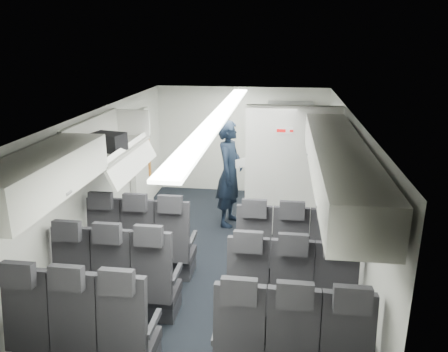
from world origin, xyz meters
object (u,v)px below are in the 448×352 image
(seat_row_front, at_px, (214,252))
(carry_on_bag, at_px, (108,143))
(boarding_door, at_px, (141,163))
(flight_attendant, at_px, (230,174))
(seat_row_mid, at_px, (202,290))
(galley_unit, at_px, (288,152))
(seat_row_rear, at_px, (184,343))

(seat_row_front, distance_m, carry_on_bag, 1.98)
(boarding_door, distance_m, carry_on_bag, 2.09)
(boarding_door, height_order, flight_attendant, boarding_door)
(seat_row_mid, distance_m, galley_unit, 4.30)
(seat_row_rear, bearing_deg, boarding_door, 112.87)
(seat_row_front, xyz_separation_m, seat_row_rear, (0.00, -1.80, 0.00))
(seat_row_front, xyz_separation_m, carry_on_bag, (-1.41, 0.18, 1.38))
(galley_unit, bearing_deg, seat_row_rear, -100.65)
(seat_row_front, bearing_deg, galley_unit, 73.72)
(seat_row_rear, relative_size, flight_attendant, 1.85)
(galley_unit, distance_m, carry_on_bag, 3.97)
(galley_unit, relative_size, boarding_door, 1.02)
(seat_row_front, height_order, galley_unit, galley_unit)
(flight_attendant, bearing_deg, seat_row_mid, -168.23)
(galley_unit, bearing_deg, seat_row_mid, -102.88)
(seat_row_rear, height_order, galley_unit, galley_unit)
(galley_unit, relative_size, flight_attendant, 1.05)
(boarding_door, bearing_deg, seat_row_front, -51.84)
(seat_row_rear, relative_size, boarding_door, 1.79)
(galley_unit, relative_size, carry_on_bag, 4.61)
(boarding_door, relative_size, flight_attendant, 1.03)
(galley_unit, bearing_deg, seat_row_front, -106.28)
(seat_row_front, xyz_separation_m, seat_row_mid, (0.00, -0.90, 0.00))
(seat_row_front, relative_size, boarding_door, 1.79)
(seat_row_rear, height_order, boarding_door, boarding_door)
(galley_unit, bearing_deg, boarding_door, -155.72)
(seat_row_mid, relative_size, galley_unit, 1.75)
(seat_row_front, bearing_deg, carry_on_bag, 172.81)
(seat_row_front, relative_size, flight_attendant, 1.85)
(seat_row_rear, height_order, flight_attendant, flight_attendant)
(seat_row_front, height_order, carry_on_bag, carry_on_bag)
(seat_row_front, bearing_deg, boarding_door, 128.16)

